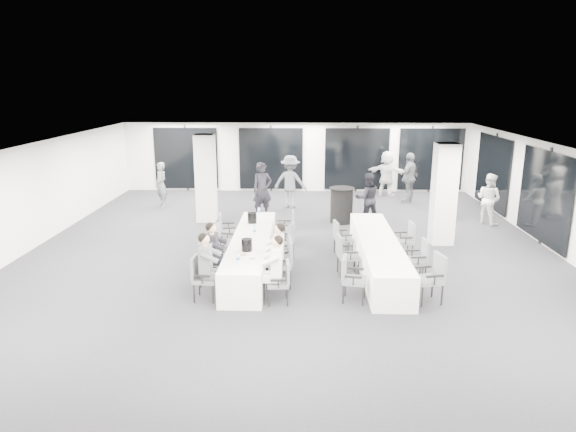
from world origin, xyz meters
name	(u,v)px	position (x,y,z in m)	size (l,w,h in m)	color
room	(323,193)	(0.89, 1.11, 1.39)	(14.04, 16.04, 2.84)	#222327
column_left	(206,178)	(-2.80, 3.20, 1.40)	(0.60, 0.60, 2.80)	silver
column_right	(444,194)	(4.20, 1.00, 1.40)	(0.60, 0.60, 2.80)	silver
banquet_table_main	(251,252)	(-0.93, -1.11, 0.38)	(0.90, 5.00, 0.75)	white
banquet_table_side	(378,254)	(2.14, -1.18, 0.38)	(0.90, 5.00, 0.75)	white
cocktail_table	(342,205)	(1.56, 3.10, 0.57)	(0.82, 0.82, 1.13)	black
chair_main_left_near	(201,275)	(-1.76, -3.07, 0.54)	(0.51, 0.56, 0.94)	#4D5055
chair_main_left_second	(208,261)	(-1.76, -2.26, 0.56)	(0.57, 0.61, 0.98)	#4D5055
chair_main_left_mid	(215,252)	(-1.76, -1.48, 0.50)	(0.51, 0.54, 0.88)	#4D5055
chair_main_left_fourth	(221,239)	(-1.76, -0.51, 0.52)	(0.55, 0.58, 0.91)	#4D5055
chair_main_left_far	(226,228)	(-1.76, 0.35, 0.55)	(0.57, 0.60, 0.96)	#4D5055
chair_main_right_near	(282,279)	(-0.10, -3.20, 0.51)	(0.49, 0.53, 0.89)	#4D5055
chair_main_right_second	(284,260)	(-0.09, -2.29, 0.60)	(0.57, 0.62, 1.04)	#4D5055
chair_main_right_mid	(285,252)	(-0.10, -1.42, 0.50)	(0.48, 0.52, 0.88)	#4D5055
chair_main_right_fourth	(286,240)	(-0.10, -0.66, 0.56)	(0.60, 0.63, 0.98)	#4D5055
chair_main_right_far	(288,226)	(-0.09, 0.62, 0.56)	(0.52, 0.57, 0.98)	#4D5055
chair_side_left_near	(350,276)	(1.30, -3.05, 0.54)	(0.56, 0.59, 0.95)	#4D5055
chair_side_left_mid	(345,253)	(1.30, -1.58, 0.55)	(0.54, 0.59, 0.96)	#4D5055
chair_side_left_far	(341,236)	(1.31, -0.13, 0.52)	(0.54, 0.57, 0.91)	#4D5055
chair_side_right_near	(433,275)	(2.97, -3.05, 0.58)	(0.61, 0.65, 1.02)	#4D5055
chair_side_right_mid	(419,257)	(2.97, -1.80, 0.53)	(0.50, 0.55, 0.94)	#4D5055
chair_side_right_far	(406,238)	(2.97, -0.31, 0.53)	(0.52, 0.56, 0.94)	#4D5055
seated_guest_a	(209,262)	(-1.60, -3.08, 0.81)	(0.50, 0.38, 1.44)	#53565A
seated_guest_b	(215,250)	(-1.60, -2.27, 0.81)	(0.50, 0.38, 1.44)	black
seated_guest_c	(274,265)	(-0.26, -3.21, 0.81)	(0.50, 0.38, 1.44)	silver
seated_guest_d	(276,251)	(-0.26, -2.30, 0.81)	(0.50, 0.38, 1.44)	silver
standing_guest_a	(262,187)	(-1.02, 3.65, 1.05)	(0.77, 0.62, 2.10)	black
standing_guest_b	(367,195)	(2.37, 3.03, 0.92)	(0.89, 0.54, 1.85)	black
standing_guest_c	(290,178)	(-0.13, 5.08, 1.06)	(1.38, 0.70, 2.13)	#53565A
standing_guest_d	(410,174)	(4.29, 6.03, 1.06)	(1.25, 0.70, 2.12)	#53565A
standing_guest_e	(449,188)	(5.17, 3.89, 0.98)	(0.95, 0.58, 1.97)	silver
standing_guest_f	(387,170)	(3.63, 7.20, 1.01)	(1.85, 0.71, 2.02)	silver
standing_guest_g	(161,182)	(-4.79, 5.09, 0.92)	(0.67, 0.54, 1.83)	#53565A
standing_guest_h	(489,195)	(6.20, 3.08, 0.92)	(0.89, 0.54, 1.84)	silver
ice_bucket_near	(247,245)	(-0.92, -2.11, 0.89)	(0.24, 0.24, 0.27)	black
ice_bucket_far	(252,218)	(-1.03, 0.21, 0.89)	(0.25, 0.25, 0.28)	black
water_bottle_a	(238,257)	(-1.02, -2.88, 0.86)	(0.07, 0.07, 0.22)	silver
water_bottle_b	(255,230)	(-0.87, -0.82, 0.86)	(0.07, 0.07, 0.22)	silver
water_bottle_c	(259,211)	(-0.93, 1.14, 0.85)	(0.06, 0.06, 0.20)	silver
plate_a	(243,255)	(-0.97, -2.46, 0.76)	(0.21, 0.21, 0.03)	white
plate_b	(252,259)	(-0.74, -2.69, 0.76)	(0.20, 0.20, 0.03)	white
plate_c	(249,244)	(-0.93, -1.68, 0.76)	(0.21, 0.21, 0.03)	white
wine_glass	(248,262)	(-0.77, -3.25, 0.89)	(0.07, 0.07, 0.19)	silver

